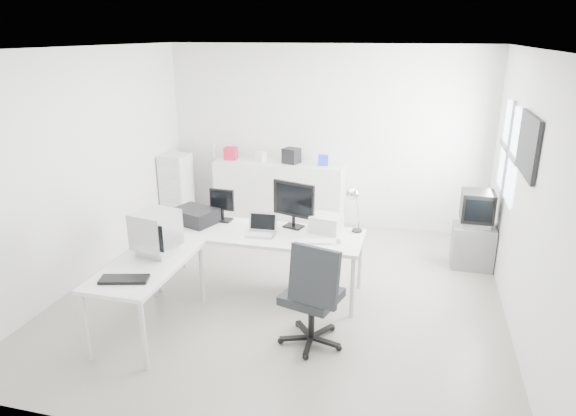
% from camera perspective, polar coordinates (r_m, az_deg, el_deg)
% --- Properties ---
extents(floor, '(5.00, 5.00, 0.01)m').
position_cam_1_polar(floor, '(6.23, -0.47, -9.31)').
color(floor, '#B9B2A6').
rests_on(floor, ground).
extents(ceiling, '(5.00, 5.00, 0.01)m').
position_cam_1_polar(ceiling, '(5.49, -0.55, 17.37)').
color(ceiling, white).
rests_on(ceiling, back_wall).
extents(back_wall, '(5.00, 0.02, 2.80)m').
position_cam_1_polar(back_wall, '(8.08, 4.11, 7.82)').
color(back_wall, silver).
rests_on(back_wall, floor).
extents(left_wall, '(0.02, 5.00, 2.80)m').
position_cam_1_polar(left_wall, '(6.78, -21.45, 4.38)').
color(left_wall, silver).
rests_on(left_wall, floor).
extents(right_wall, '(0.02, 5.00, 2.80)m').
position_cam_1_polar(right_wall, '(5.63, 24.90, 1.15)').
color(right_wall, silver).
rests_on(right_wall, floor).
extents(window, '(0.02, 1.20, 1.10)m').
position_cam_1_polar(window, '(6.73, 23.33, 5.81)').
color(window, white).
rests_on(window, right_wall).
extents(wall_picture, '(0.04, 0.90, 0.60)m').
position_cam_1_polar(wall_picture, '(5.61, 25.14, 6.35)').
color(wall_picture, black).
rests_on(wall_picture, right_wall).
extents(main_desk, '(2.40, 0.80, 0.75)m').
position_cam_1_polar(main_desk, '(6.13, -3.15, -5.93)').
color(main_desk, silver).
rests_on(main_desk, floor).
extents(side_desk, '(0.70, 1.40, 0.75)m').
position_cam_1_polar(side_desk, '(5.55, -15.17, -9.44)').
color(side_desk, silver).
rests_on(side_desk, floor).
extents(drawer_pedestal, '(0.40, 0.50, 0.60)m').
position_cam_1_polar(drawer_pedestal, '(6.05, 3.39, -7.07)').
color(drawer_pedestal, silver).
rests_on(drawer_pedestal, floor).
extents(inkjet_printer, '(0.60, 0.53, 0.18)m').
position_cam_1_polar(inkjet_printer, '(6.33, -10.31, -0.85)').
color(inkjet_printer, black).
rests_on(inkjet_printer, main_desk).
extents(lcd_monitor_small, '(0.32, 0.19, 0.39)m').
position_cam_1_polar(lcd_monitor_small, '(6.32, -7.32, 0.26)').
color(lcd_monitor_small, black).
rests_on(lcd_monitor_small, main_desk).
extents(lcd_monitor_large, '(0.59, 0.38, 0.57)m').
position_cam_1_polar(lcd_monitor_large, '(6.02, 0.63, 0.38)').
color(lcd_monitor_large, black).
rests_on(lcd_monitor_large, main_desk).
extents(laptop, '(0.37, 0.38, 0.23)m').
position_cam_1_polar(laptop, '(5.84, -3.06, -2.01)').
color(laptop, '#B7B7BA').
rests_on(laptop, main_desk).
extents(white_keyboard, '(0.46, 0.22, 0.02)m').
position_cam_1_polar(white_keyboard, '(5.69, 2.59, -3.72)').
color(white_keyboard, silver).
rests_on(white_keyboard, main_desk).
extents(white_mouse, '(0.06, 0.06, 0.06)m').
position_cam_1_polar(white_mouse, '(5.68, 5.67, -3.60)').
color(white_mouse, silver).
rests_on(white_mouse, main_desk).
extents(laser_printer, '(0.38, 0.34, 0.20)m').
position_cam_1_polar(laser_printer, '(5.98, 4.28, -1.70)').
color(laser_printer, '#BBBBBB').
rests_on(laser_printer, main_desk).
extents(desk_lamp, '(0.22, 0.22, 0.51)m').
position_cam_1_polar(desk_lamp, '(5.96, 7.77, -0.31)').
color(desk_lamp, silver).
rests_on(desk_lamp, main_desk).
extents(crt_monitor, '(0.49, 0.49, 0.48)m').
position_cam_1_polar(crt_monitor, '(5.49, -14.46, -2.60)').
color(crt_monitor, '#B7B7BA').
rests_on(crt_monitor, side_desk).
extents(black_keyboard, '(0.48, 0.29, 0.03)m').
position_cam_1_polar(black_keyboard, '(5.07, -17.74, -7.55)').
color(black_keyboard, black).
rests_on(black_keyboard, side_desk).
extents(office_chair, '(0.81, 0.81, 1.14)m').
position_cam_1_polar(office_chair, '(5.05, 2.67, -9.25)').
color(office_chair, '#27292C').
rests_on(office_chair, floor).
extents(tv_cabinet, '(0.53, 0.43, 0.57)m').
position_cam_1_polar(tv_cabinet, '(7.19, 19.81, -3.98)').
color(tv_cabinet, slate).
rests_on(tv_cabinet, floor).
extents(crt_tv, '(0.50, 0.48, 0.45)m').
position_cam_1_polar(crt_tv, '(7.02, 20.27, -0.13)').
color(crt_tv, black).
rests_on(crt_tv, tv_cabinet).
extents(sideboard, '(2.05, 0.51, 1.02)m').
position_cam_1_polar(sideboard, '(8.20, -0.98, 1.62)').
color(sideboard, silver).
rests_on(sideboard, floor).
extents(clutter_box_a, '(0.21, 0.19, 0.20)m').
position_cam_1_polar(clutter_box_a, '(8.28, -6.38, 6.05)').
color(clutter_box_a, '#BC1A37').
rests_on(clutter_box_a, sideboard).
extents(clutter_box_b, '(0.18, 0.17, 0.15)m').
position_cam_1_polar(clutter_box_b, '(8.13, -3.05, 5.73)').
color(clutter_box_b, silver).
rests_on(clutter_box_b, sideboard).
extents(clutter_box_c, '(0.29, 0.28, 0.23)m').
position_cam_1_polar(clutter_box_c, '(7.99, 0.38, 5.83)').
color(clutter_box_c, black).
rests_on(clutter_box_c, sideboard).
extents(clutter_box_d, '(0.17, 0.16, 0.15)m').
position_cam_1_polar(clutter_box_d, '(7.89, 3.92, 5.32)').
color(clutter_box_d, '#1B37C3').
rests_on(clutter_box_d, sideboard).
extents(clutter_bottle, '(0.07, 0.07, 0.22)m').
position_cam_1_polar(clutter_bottle, '(8.43, -8.21, 6.28)').
color(clutter_bottle, silver).
rests_on(clutter_bottle, sideboard).
extents(filing_cabinet, '(0.39, 0.47, 1.12)m').
position_cam_1_polar(filing_cabinet, '(8.43, -12.23, 2.04)').
color(filing_cabinet, silver).
rests_on(filing_cabinet, floor).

